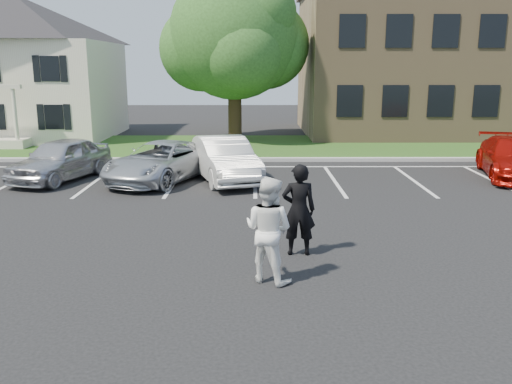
# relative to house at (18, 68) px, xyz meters

# --- Properties ---
(ground_plane) EXTENTS (90.00, 90.00, 0.00)m
(ground_plane) POSITION_rel_house_xyz_m (13.00, -19.97, -3.83)
(ground_plane) COLOR black
(ground_plane) RESTS_ON ground
(curb) EXTENTS (40.00, 0.30, 0.15)m
(curb) POSITION_rel_house_xyz_m (13.00, -7.97, -3.75)
(curb) COLOR #969691
(curb) RESTS_ON ground
(grass_strip) EXTENTS (44.00, 8.00, 0.08)m
(grass_strip) POSITION_rel_house_xyz_m (13.00, -3.97, -3.79)
(grass_strip) COLOR #26511F
(grass_strip) RESTS_ON ground
(stall_lines) EXTENTS (34.00, 5.36, 0.01)m
(stall_lines) POSITION_rel_house_xyz_m (14.40, -11.02, -3.82)
(stall_lines) COLOR silver
(stall_lines) RESTS_ON ground
(house) EXTENTS (10.30, 9.22, 7.60)m
(house) POSITION_rel_house_xyz_m (0.00, 0.00, 0.00)
(house) COLOR beige
(house) RESTS_ON ground
(office_building) EXTENTS (22.40, 10.40, 8.30)m
(office_building) POSITION_rel_house_xyz_m (27.00, 2.02, 0.33)
(office_building) COLOR #8D744F
(office_building) RESTS_ON ground
(tree) EXTENTS (7.80, 7.20, 8.80)m
(tree) POSITION_rel_house_xyz_m (12.06, -1.87, 1.52)
(tree) COLOR black
(tree) RESTS_ON ground
(man_black_suit) EXTENTS (0.73, 0.49, 1.98)m
(man_black_suit) POSITION_rel_house_xyz_m (13.90, -19.52, -2.84)
(man_black_suit) COLOR black
(man_black_suit) RESTS_ON ground
(man_white_shirt) EXTENTS (1.23, 1.16, 2.00)m
(man_white_shirt) POSITION_rel_house_xyz_m (13.22, -20.97, -2.83)
(man_white_shirt) COLOR white
(man_white_shirt) RESTS_ON ground
(car_silver_west) EXTENTS (3.02, 4.67, 1.48)m
(car_silver_west) POSITION_rel_house_xyz_m (6.13, -11.72, -3.09)
(car_silver_west) COLOR #B9B9BE
(car_silver_west) RESTS_ON ground
(car_silver_minivan) EXTENTS (4.04, 5.43, 1.37)m
(car_silver_minivan) POSITION_rel_house_xyz_m (9.72, -11.93, -3.14)
(car_silver_minivan) COLOR #B7BAC0
(car_silver_minivan) RESTS_ON ground
(car_white_sedan) EXTENTS (2.94, 4.91, 1.53)m
(car_white_sedan) POSITION_rel_house_xyz_m (11.92, -11.88, -3.07)
(car_white_sedan) COLOR silver
(car_white_sedan) RESTS_ON ground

